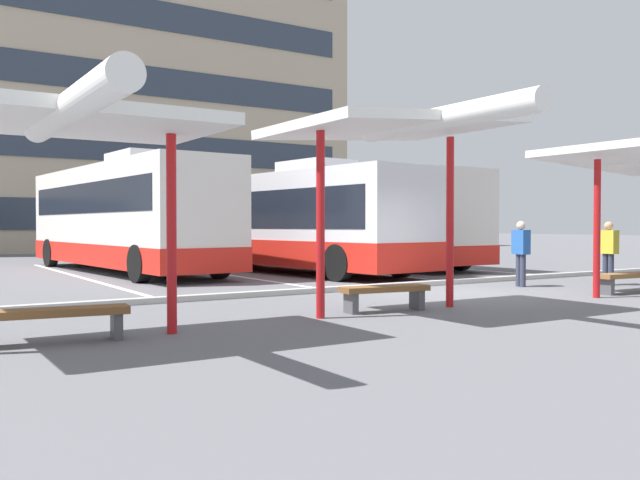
% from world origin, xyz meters
% --- Properties ---
extents(ground_plane, '(160.00, 160.00, 0.00)m').
position_xyz_m(ground_plane, '(0.00, 0.00, 0.00)').
color(ground_plane, slate).
extents(terminal_building, '(31.27, 11.59, 21.77)m').
position_xyz_m(terminal_building, '(0.03, 32.32, 9.53)').
color(terminal_building, tan).
rests_on(terminal_building, ground).
extents(coach_bus_0, '(3.39, 11.81, 3.71)m').
position_xyz_m(coach_bus_0, '(-4.23, 10.61, 1.74)').
color(coach_bus_0, silver).
rests_on(coach_bus_0, ground).
extents(coach_bus_1, '(3.62, 11.18, 3.47)m').
position_xyz_m(coach_bus_1, '(0.30, 7.82, 1.59)').
color(coach_bus_1, silver).
rests_on(coach_bus_1, ground).
extents(coach_bus_2, '(2.70, 10.69, 3.63)m').
position_xyz_m(coach_bus_2, '(4.26, 9.04, 1.71)').
color(coach_bus_2, silver).
rests_on(coach_bus_2, ground).
extents(lane_stripe_0, '(0.16, 14.00, 0.01)m').
position_xyz_m(lane_stripe_0, '(-5.96, 9.22, 0.00)').
color(lane_stripe_0, white).
rests_on(lane_stripe_0, ground).
extents(lane_stripe_1, '(0.16, 14.00, 0.01)m').
position_xyz_m(lane_stripe_1, '(-1.99, 9.22, 0.00)').
color(lane_stripe_1, white).
rests_on(lane_stripe_1, ground).
extents(lane_stripe_2, '(0.16, 14.00, 0.01)m').
position_xyz_m(lane_stripe_2, '(1.99, 9.22, 0.00)').
color(lane_stripe_2, white).
rests_on(lane_stripe_2, ground).
extents(lane_stripe_3, '(0.16, 14.00, 0.01)m').
position_xyz_m(lane_stripe_3, '(5.96, 9.22, 0.00)').
color(lane_stripe_3, white).
rests_on(lane_stripe_3, ground).
extents(waiting_shelter_0, '(4.17, 4.54, 3.01)m').
position_xyz_m(waiting_shelter_0, '(-8.85, -2.27, 2.79)').
color(waiting_shelter_0, red).
rests_on(waiting_shelter_0, ground).
extents(bench_0, '(1.95, 0.66, 0.45)m').
position_xyz_m(bench_0, '(-8.85, -1.95, 0.34)').
color(bench_0, brown).
rests_on(bench_0, ground).
extents(waiting_shelter_1, '(3.84, 4.73, 3.42)m').
position_xyz_m(waiting_shelter_1, '(-3.28, -2.11, 3.13)').
color(waiting_shelter_1, red).
rests_on(waiting_shelter_1, ground).
extents(bench_1, '(1.68, 0.62, 0.45)m').
position_xyz_m(bench_1, '(-3.28, -1.71, 0.33)').
color(bench_1, brown).
rests_on(bench_1, ground).
extents(bench_2, '(2.01, 0.53, 0.45)m').
position_xyz_m(bench_2, '(3.33, -2.15, 0.34)').
color(bench_2, brown).
rests_on(bench_2, ground).
extents(platform_kerb, '(44.00, 0.24, 0.12)m').
position_xyz_m(platform_kerb, '(0.00, 1.62, 0.06)').
color(platform_kerb, '#ADADA8').
rests_on(platform_kerb, ground).
extents(waiting_passenger_0, '(0.31, 0.50, 1.61)m').
position_xyz_m(waiting_passenger_0, '(2.45, 0.22, 0.92)').
color(waiting_passenger_0, '#33384C').
rests_on(waiting_passenger_0, ground).
extents(waiting_passenger_1, '(0.25, 0.48, 1.60)m').
position_xyz_m(waiting_passenger_1, '(4.64, -0.67, 0.91)').
color(waiting_passenger_1, '#33384C').
rests_on(waiting_passenger_1, ground).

